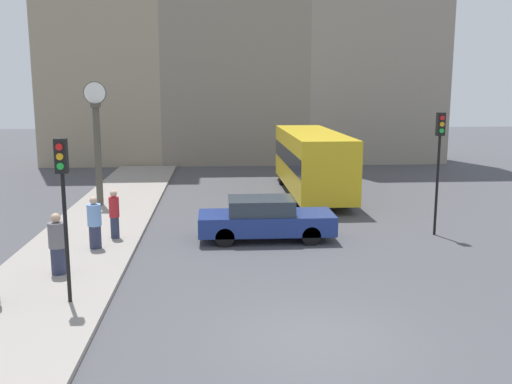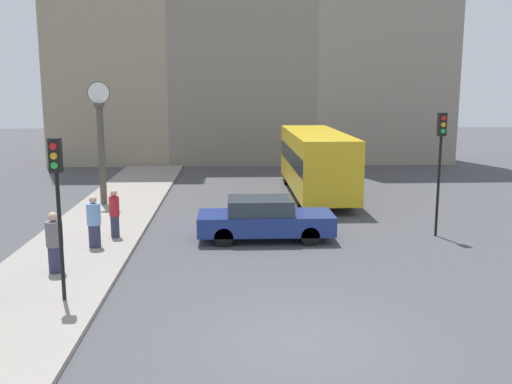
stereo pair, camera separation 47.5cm
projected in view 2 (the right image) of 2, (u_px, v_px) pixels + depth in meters
The scene contains 11 objects.
ground_plane at pixel (307, 341), 11.25m from camera, with size 120.00×120.00×0.00m, color #47474C.
sidewalk_corner at pixel (111, 214), 22.31m from camera, with size 3.44×27.09×0.12m, color gray.
building_row at pixel (255, 24), 37.04m from camera, with size 26.02×5.00×19.89m.
sedan_car at pixel (264, 219), 18.62m from camera, with size 4.41×1.74×1.39m.
bus_distant at pixel (316, 159), 26.26m from camera, with size 2.37×9.41×2.92m.
traffic_light_near at pixel (57, 186), 12.62m from camera, with size 0.26×0.24×3.72m.
traffic_light_far at pixel (441, 149), 18.68m from camera, with size 0.26×0.24×4.13m.
street_clock at pixel (101, 142), 23.41m from camera, with size 0.91×0.35×5.05m.
pedestrian_blue_stripe at pixel (94, 222), 17.30m from camera, with size 0.42×0.42×1.59m.
pedestrian_red_top at pixel (114, 213), 18.46m from camera, with size 0.32×0.32×1.57m.
pedestrian_grey_jacket at pixel (55, 243), 14.93m from camera, with size 0.44×0.44×1.63m.
Camera 2 is at (-1.48, -10.47, 4.94)m, focal length 40.00 mm.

